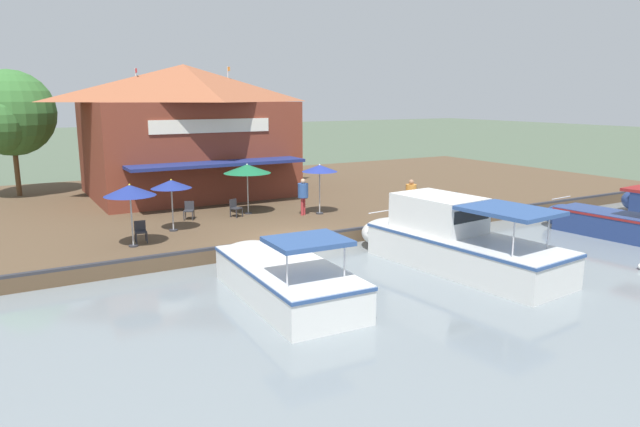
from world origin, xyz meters
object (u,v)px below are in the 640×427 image
Objects in this scene: patio_umbrella_mid_patio_right at (320,169)px; cafe_chair_beside_entrance at (235,207)px; cafe_chair_back_row_seat at (189,209)px; cafe_chair_mid_patio at (141,230)px; person_at_quay_edge at (411,193)px; motorboat_nearest_quay at (278,274)px; cafe_chair_facing_river at (455,200)px; waterfront_restaurant at (186,129)px; patio_umbrella_near_quay_edge at (130,190)px; person_near_entrance at (303,192)px; patio_umbrella_by_entrance at (171,184)px; motorboat_distant_upstream at (446,240)px; motorboat_fourth_along at (604,221)px; patio_umbrella_back_row at (247,169)px; tree_downstream_bank at (179,106)px; tree_behind_restaurant at (8,115)px.

cafe_chair_beside_entrance is (-1.42, -3.86, -1.77)m from patio_umbrella_mid_patio_right.
cafe_chair_back_row_seat is at bearing -104.53° from cafe_chair_beside_entrance.
person_at_quay_edge reaches higher than cafe_chair_mid_patio.
person_at_quay_edge is at bearing 118.61° from motorboat_nearest_quay.
waterfront_restaurant is at bearing -138.22° from cafe_chair_facing_river.
waterfront_restaurant reaches higher than patio_umbrella_near_quay_edge.
cafe_chair_mid_patio is at bearing -79.94° from person_near_entrance.
person_near_entrance is (-0.14, 6.43, -0.89)m from patio_umbrella_by_entrance.
motorboat_distant_upstream is (5.91, -5.99, -0.06)m from cafe_chair_facing_river.
patio_umbrella_mid_patio_right is at bearing 69.76° from cafe_chair_beside_entrance.
patio_umbrella_near_quay_edge is 8.80m from person_near_entrance.
patio_umbrella_by_entrance reaches higher than motorboat_fourth_along.
patio_umbrella_by_entrance is 0.91× the size of patio_umbrella_back_row.
patio_umbrella_near_quay_edge is at bearing -41.88° from cafe_chair_back_row_seat.
patio_umbrella_by_entrance is 14.21m from cafe_chair_facing_river.
person_at_quay_edge is at bearing 63.12° from cafe_chair_back_row_seat.
patio_umbrella_mid_patio_right is 2.90× the size of cafe_chair_beside_entrance.
tree_downstream_bank is at bearing 167.26° from waterfront_restaurant.
motorboat_fourth_along is (8.38, 10.15, -2.15)m from patio_umbrella_mid_patio_right.
cafe_chair_mid_patio is (-0.54, 0.42, -1.71)m from patio_umbrella_near_quay_edge.
person_near_entrance is (1.27, 3.03, 0.66)m from cafe_chair_beside_entrance.
motorboat_distant_upstream is (9.69, 4.53, -0.06)m from cafe_chair_beside_entrance.
person_near_entrance is (-1.98, 8.51, -1.05)m from patio_umbrella_near_quay_edge.
person_near_entrance is (-2.52, -7.49, 0.66)m from cafe_chair_facing_river.
person_at_quay_edge is (2.81, 10.69, -0.87)m from patio_umbrella_by_entrance.
patio_umbrella_mid_patio_right is 0.34× the size of tree_behind_restaurant.
motorboat_fourth_along is (10.35, 16.11, -0.38)m from cafe_chair_back_row_seat.
tree_behind_restaurant reaches higher than patio_umbrella_mid_patio_right.
cafe_chair_mid_patio is (2.70, -5.07, 0.00)m from cafe_chair_beside_entrance.
waterfront_restaurant reaches higher than tree_downstream_bank.
motorboat_fourth_along is (7.10, 19.09, -0.38)m from cafe_chair_mid_patio.
waterfront_restaurant is 13.32× the size of cafe_chair_back_row_seat.
cafe_chair_mid_patio is at bearing -126.04° from motorboat_distant_upstream.
cafe_chair_facing_river is (4.15, 9.69, -1.75)m from patio_umbrella_back_row.
person_near_entrance is at bearing -100.82° from patio_umbrella_mid_patio_right.
cafe_chair_beside_entrance is 0.47× the size of person_at_quay_edge.
cafe_chair_back_row_seat is 13.77m from tree_downstream_bank.
cafe_chair_facing_river is 0.11× the size of tree_downstream_bank.
patio_umbrella_near_quay_edge is 6.60m from cafe_chair_beside_entrance.
cafe_chair_facing_river is at bearing 113.84° from motorboat_nearest_quay.
person_at_quay_edge is (4.58, 6.46, -1.08)m from patio_umbrella_back_row.
waterfront_restaurant is 12.20m from cafe_chair_mid_patio.
motorboat_distant_upstream is at bearing 25.07° from cafe_chair_beside_entrance.
patio_umbrella_mid_patio_right is 2.90× the size of cafe_chair_back_row_seat.
tree_behind_restaurant is 0.96× the size of tree_downstream_bank.
cafe_chair_beside_entrance is at bearing -154.93° from motorboat_distant_upstream.
tree_behind_restaurant reaches higher than cafe_chair_beside_entrance.
person_at_quay_edge is at bearing 85.66° from patio_umbrella_near_quay_edge.
tree_downstream_bank reaches higher than patio_umbrella_mid_patio_right.
person_near_entrance is 14.95m from tree_downstream_bank.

